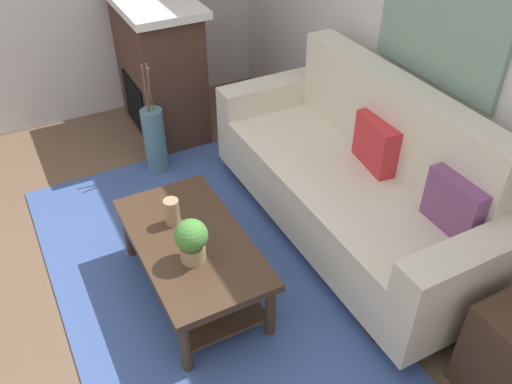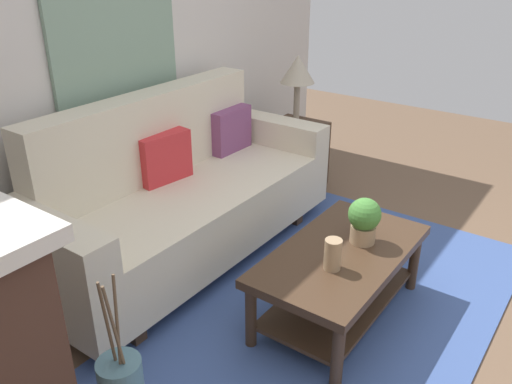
{
  "view_description": "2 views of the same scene",
  "coord_description": "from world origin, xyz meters",
  "views": [
    {
      "loc": [
        2.19,
        -0.25,
        2.5
      ],
      "look_at": [
        0.09,
        0.86,
        0.65
      ],
      "focal_mm": 37.41,
      "sensor_mm": 36.0,
      "label": 1
    },
    {
      "loc": [
        -2.19,
        -0.58,
        1.93
      ],
      "look_at": [
        0.13,
        1.09,
        0.58
      ],
      "focal_mm": 36.87,
      "sensor_mm": 36.0,
      "label": 2
    }
  ],
  "objects": [
    {
      "name": "ground_plane",
      "position": [
        0.0,
        0.0,
        0.0
      ],
      "size": [
        8.88,
        8.88,
        0.0
      ],
      "primitive_type": "plane",
      "color": "brown"
    },
    {
      "name": "wall_back",
      "position": [
        0.0,
        2.16,
        1.35
      ],
      "size": [
        4.88,
        0.1,
        2.7
      ],
      "primitive_type": "cube",
      "color": "silver",
      "rests_on": "ground_plane"
    },
    {
      "name": "area_rug",
      "position": [
        0.0,
        0.5,
        0.01
      ],
      "size": [
        2.88,
        1.63,
        0.01
      ],
      "primitive_type": "cube",
      "color": "#3D5693",
      "rests_on": "ground_plane"
    },
    {
      "name": "couch",
      "position": [
        0.03,
        1.62,
        0.43
      ],
      "size": [
        2.21,
        0.84,
        1.08
      ],
      "color": "beige",
      "rests_on": "ground_plane"
    },
    {
      "name": "throw_pillow_crimson",
      "position": [
        0.03,
        1.75,
        0.68
      ],
      "size": [
        0.37,
        0.17,
        0.32
      ],
      "primitive_type": "cube",
      "rotation": [
        0.0,
        0.0,
        -0.14
      ],
      "color": "red",
      "rests_on": "couch"
    },
    {
      "name": "throw_pillow_plum",
      "position": [
        0.71,
        1.75,
        0.68
      ],
      "size": [
        0.36,
        0.13,
        0.32
      ],
      "primitive_type": "cube",
      "rotation": [
        0.0,
        0.0,
        -0.02
      ],
      "color": "#7A4270",
      "rests_on": "couch"
    },
    {
      "name": "coffee_table",
      "position": [
        0.05,
        0.46,
        0.31
      ],
      "size": [
        1.1,
        0.6,
        0.43
      ],
      "color": "#422D1E",
      "rests_on": "ground_plane"
    },
    {
      "name": "tabletop_vase",
      "position": [
        -0.13,
        0.42,
        0.51
      ],
      "size": [
        0.09,
        0.09,
        0.17
      ],
      "primitive_type": "cylinder",
      "color": "tan",
      "rests_on": "coffee_table"
    },
    {
      "name": "potted_plant_tabletop",
      "position": [
        0.2,
        0.42,
        0.57
      ],
      "size": [
        0.18,
        0.18,
        0.26
      ],
      "color": "tan",
      "rests_on": "coffee_table"
    },
    {
      "name": "side_table",
      "position": [
        1.43,
        1.61,
        0.28
      ],
      "size": [
        0.44,
        0.44,
        0.56
      ],
      "primitive_type": "cube",
      "color": "#422D1E",
      "rests_on": "ground_plane"
    },
    {
      "name": "table_lamp",
      "position": [
        1.43,
        1.61,
        0.99
      ],
      "size": [
        0.28,
        0.28,
        0.57
      ],
      "color": "gray",
      "rests_on": "side_table"
    },
    {
      "name": "floor_vase_branch_a",
      "position": [
        -1.27,
        0.69,
        0.72
      ],
      "size": [
        0.05,
        0.04,
        0.36
      ],
      "primitive_type": "cylinder",
      "rotation": [
        -0.07,
        0.11,
        0.0
      ],
      "color": "brown",
      "rests_on": "floor_vase"
    },
    {
      "name": "floor_vase_branch_b",
      "position": [
        -1.3,
        0.71,
        0.72
      ],
      "size": [
        0.04,
        0.01,
        0.36
      ],
      "primitive_type": "cylinder",
      "rotation": [
        -0.0,
        -0.07,
        0.0
      ],
      "color": "brown",
      "rests_on": "floor_vase"
    },
    {
      "name": "floor_vase_branch_c",
      "position": [
        -1.3,
        0.68,
        0.72
      ],
      "size": [
        0.05,
        0.02,
        0.36
      ],
      "primitive_type": "cylinder",
      "rotation": [
        -0.02,
        -0.1,
        0.0
      ],
      "color": "brown",
      "rests_on": "floor_vase"
    },
    {
      "name": "framed_painting",
      "position": [
        0.03,
        2.09,
        1.53
      ],
      "size": [
        0.98,
        0.03,
        0.96
      ],
      "primitive_type": "cube",
      "color": "gray"
    }
  ]
}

